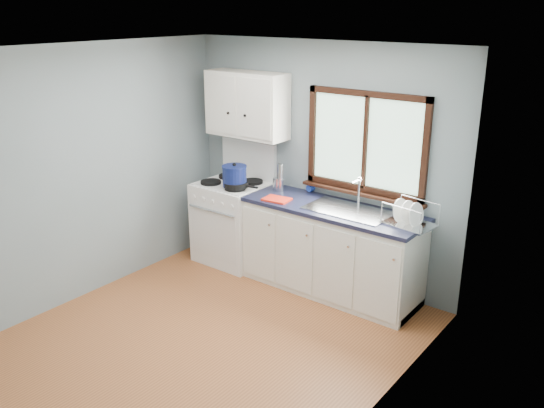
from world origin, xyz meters
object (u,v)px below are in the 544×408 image
Objects in this scene: stockpot at (235,176)px; gas_range at (233,219)px; sink at (348,217)px; base_cabinets at (331,254)px; skillet at (236,184)px; utensil_crock at (278,184)px; dish_rack at (409,219)px; thermos at (280,178)px.

gas_range is at bearing 138.19° from stockpot.
base_cabinets is at bearing 179.87° from sink.
skillet is at bearing -171.51° from base_cabinets.
sink is at bearing -1.41° from skillet.
stockpot is at bearing -41.81° from gas_range.
sink reaches higher than base_cabinets.
gas_range is 0.63m from stockpot.
gas_range reaches higher than utensil_crock.
base_cabinets is 3.87× the size of dish_rack.
sink is at bearing -6.02° from thermos.
base_cabinets is 5.28× the size of utensil_crock.
sink is 2.74× the size of thermos.
gas_range reaches higher than skillet.
thermos is (0.42, 0.26, -0.00)m from stockpot.
skillet is (-1.30, -0.17, 0.13)m from sink.
base_cabinets is 4.33× the size of skillet.
utensil_crock is at bearing 28.72° from skillet.
thermos reaches higher than skillet.
dish_rack is at bearing -3.30° from thermos.
skillet is 1.22× the size of utensil_crock.
utensil_crock is 1.57m from dish_rack.
stockpot reaches higher than sink.
stockpot is at bearing -166.24° from dish_rack.
sink is at bearing 7.26° from stockpot.
sink is at bearing 0.71° from gas_range.
skillet is at bearing 4.27° from stockpot.
gas_range is 1.53m from sink.
utensil_crock is 0.09m from thermos.
base_cabinets is at bearing -170.93° from dish_rack.
stockpot reaches higher than skillet.
dish_rack is (2.11, 0.02, 0.49)m from gas_range.
utensil_crock reaches higher than skillet.
stockpot is at bearing -171.58° from base_cabinets.
skillet is at bearing -166.23° from dish_rack.
utensil_crock is (0.38, 0.28, -0.09)m from stockpot.
thermos is at bearing 173.98° from sink.
stockpot reaches higher than dish_rack.
utensil_crock is at bearing 173.38° from sink.
base_cabinets is 0.99m from dish_rack.
thermos is (0.40, 0.26, 0.09)m from skillet.
dish_rack is (1.57, -0.10, -0.01)m from utensil_crock.
utensil_crock is at bearing 36.19° from stockpot.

